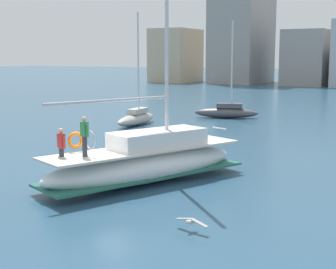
% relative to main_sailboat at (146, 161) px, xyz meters
% --- Properties ---
extents(ground_plane, '(400.00, 400.00, 0.00)m').
position_rel_main_sailboat_xyz_m(ground_plane, '(-0.97, -1.06, -0.90)').
color(ground_plane, '#284C66').
extents(main_sailboat, '(5.75, 9.81, 12.40)m').
position_rel_main_sailboat_xyz_m(main_sailboat, '(0.00, 0.00, 0.00)').
color(main_sailboat, silver).
rests_on(main_sailboat, ground).
extents(moored_sloop_near, '(5.65, 3.08, 8.35)m').
position_rel_main_sailboat_xyz_m(moored_sloop_near, '(-6.04, 22.88, -0.31)').
color(moored_sloop_near, '#4C4C51').
rests_on(moored_sloop_near, ground).
extents(moored_catamaran, '(1.77, 5.59, 8.70)m').
position_rel_main_sailboat_xyz_m(moored_catamaran, '(-10.39, 15.15, -0.31)').
color(moored_catamaran, '#B7B2A8').
rests_on(moored_catamaran, ground).
extents(seagull, '(1.22, 0.49, 0.18)m').
position_rel_main_sailboat_xyz_m(seagull, '(4.52, -4.62, -0.58)').
color(seagull, silver).
rests_on(seagull, ground).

